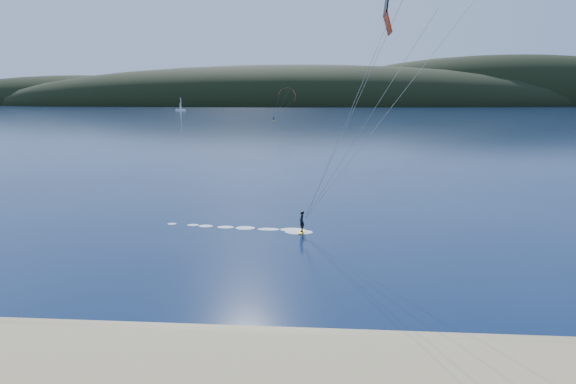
{
  "coord_description": "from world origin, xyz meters",
  "views": [
    {
      "loc": [
        4.74,
        -14.44,
        9.38
      ],
      "look_at": [
        2.8,
        10.0,
        5.0
      ],
      "focal_mm": 32.62,
      "sensor_mm": 36.0,
      "label": 1
    }
  ],
  "objects": [
    {
      "name": "wet_sand",
      "position": [
        0.0,
        4.5,
        0.05
      ],
      "size": [
        220.0,
        2.5,
        0.1
      ],
      "color": "#997F59",
      "rests_on": "ground"
    },
    {
      "name": "headland",
      "position": [
        0.63,
        745.28,
        0.0
      ],
      "size": [
        1200.0,
        310.0,
        140.0
      ],
      "color": "black",
      "rests_on": "ground"
    },
    {
      "name": "kitesurfer_near",
      "position": [
        9.87,
        16.27,
        13.44
      ],
      "size": [
        21.69,
        8.62,
        17.24
      ],
      "color": "yellow",
      "rests_on": "ground"
    },
    {
      "name": "kitesurfer_far",
      "position": [
        -13.52,
        208.11,
        10.17
      ],
      "size": [
        10.78,
        5.39,
        13.39
      ],
      "color": "yellow",
      "rests_on": "ground"
    },
    {
      "name": "sailboat",
      "position": [
        -115.28,
        403.19,
        0.82
      ],
      "size": [
        7.99,
        5.42,
        11.19
      ],
      "color": "white",
      "rests_on": "ground"
    }
  ]
}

